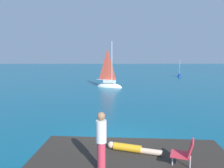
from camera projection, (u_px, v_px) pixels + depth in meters
The scene contains 8 objects.
ground_plane at pixel (118, 143), 10.09m from camera, with size 160.00×160.00×0.00m, color #0F5675.
boulder_seaward at pixel (112, 160), 8.44m from camera, with size 1.23×0.98×0.68m, color #2D2723.
boulder_inland at pixel (96, 159), 8.54m from camera, with size 0.96×0.76×0.53m, color #292521.
sailboat_near at pixel (109, 85), 26.70m from camera, with size 3.37×2.19×6.08m.
sailboat_far at pixel (179, 76), 39.02m from camera, with size 1.10×1.91×3.45m.
person_sunbather at pixel (131, 148), 7.00m from camera, with size 1.70×0.73×0.25m.
person_standing at pixel (101, 140), 5.76m from camera, with size 0.28×0.28×1.62m.
beach_chair at pixel (185, 152), 6.00m from camera, with size 0.73×0.66×0.80m.
Camera 1 is at (-0.37, -9.62, 4.06)m, focal length 35.11 mm.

